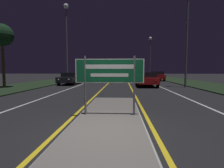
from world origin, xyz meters
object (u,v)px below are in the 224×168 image
Objects in this scene: car_receding_0 at (146,79)px; car_receding_3 at (140,74)px; car_approaching_1 at (89,75)px; car_approaching_2 at (110,74)px; streetlight_right_near at (188,17)px; car_receding_2 at (132,74)px; car_approaching_0 at (70,78)px; highway_sign at (109,73)px; streetlight_right_far at (150,49)px; car_receding_1 at (157,76)px; streetlight_left_near at (66,29)px.

car_receding_0 is 32.92m from car_receding_3.
car_approaching_1 reaches higher than car_approaching_2.
car_approaching_2 is at bearing 108.43° from streetlight_right_near.
car_receding_2 reaches higher than car_receding_0.
car_receding_3 is 1.04× the size of car_approaching_0.
car_receding_2 reaches higher than car_approaching_1.
car_receding_0 is 16.40m from car_approaching_1.
highway_sign reaches higher than car_approaching_2.
car_receding_0 is at bearing -58.83° from car_approaching_1.
car_receding_2 is 0.99× the size of car_approaching_0.
car_approaching_0 reaches higher than car_receding_3.
streetlight_right_near is at bearing -71.57° from car_approaching_2.
streetlight_right_near is 2.15× the size of car_receding_2.
car_approaching_1 is (-11.89, -5.09, -5.27)m from streetlight_right_far.
car_approaching_0 is at bearing 166.50° from streetlight_right_near.
streetlight_right_far reaches higher than car_approaching_1.
streetlight_right_near is at bearing -89.44° from streetlight_right_far.
streetlight_right_far reaches higher than car_approaching_0.
car_receding_0 is 1.02× the size of car_approaching_1.
car_receding_1 is at bearing -91.95° from streetlight_right_far.
car_approaching_0 is at bearing -97.40° from car_approaching_2.
car_receding_0 is 26.45m from car_approaching_2.
streetlight_right_near is at bearing -81.39° from car_receding_2.
highway_sign is at bearing -120.27° from streetlight_right_near.
car_approaching_1 reaches higher than car_receding_0.
streetlight_right_far reaches higher than car_receding_3.
car_approaching_0 is 12.04m from car_approaching_1.
car_approaching_2 is (-5.33, 25.91, -0.06)m from car_receding_0.
streetlight_right_far is 1.85× the size of car_approaching_1.
highway_sign is 17.06m from streetlight_left_near.
streetlight_right_far is at bearing 23.17° from car_approaching_1.
streetlight_right_near is at bearing -88.42° from car_receding_3.
car_approaching_0 is (-8.41, -21.02, -0.11)m from car_receding_2.
streetlight_right_near is 1.12× the size of streetlight_right_far.
streetlight_right_far is 7.37m from car_receding_2.
streetlight_left_near is 11.19m from car_receding_0.
streetlight_left_near is 2.16× the size of car_receding_1.
streetlight_right_far is at bearing 55.35° from car_approaching_0.
highway_sign is 0.53× the size of car_receding_1.
streetlight_left_near is at bearing 162.57° from streetlight_right_near.
car_receding_3 is (2.67, 32.81, -0.06)m from car_receding_0.
streetlight_left_near is at bearing -150.54° from car_receding_1.
streetlight_right_far is at bearing -86.94° from car_receding_3.
highway_sign is 0.52× the size of car_receding_2.
car_receding_2 reaches higher than car_receding_1.
streetlight_right_near is 2.03× the size of car_receding_0.
streetlight_right_near is 20.05m from car_approaching_1.
car_receding_3 is at bearing 91.05° from car_receding_1.
streetlight_right_near reaches higher than car_approaching_0.
streetlight_left_near is 13.31m from streetlight_right_near.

